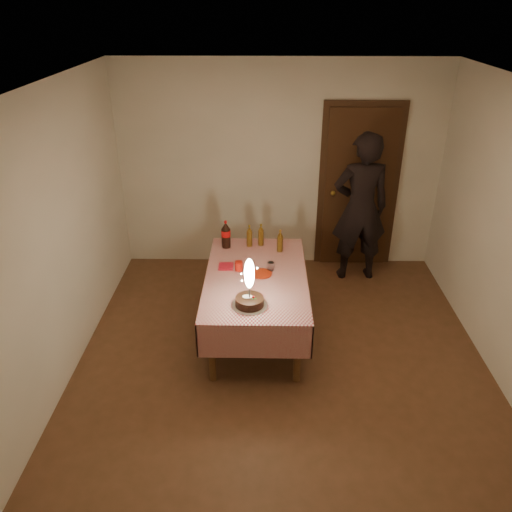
# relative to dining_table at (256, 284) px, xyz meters

# --- Properties ---
(ground) EXTENTS (4.00, 4.50, 0.01)m
(ground) POSITION_rel_dining_table_xyz_m (0.26, -0.60, -0.61)
(ground) COLOR brown
(ground) RESTS_ON ground
(room_shell) EXTENTS (4.04, 4.54, 2.62)m
(room_shell) POSITION_rel_dining_table_xyz_m (0.29, -0.52, 1.05)
(room_shell) COLOR silver
(room_shell) RESTS_ON ground
(dining_table) EXTENTS (1.02, 1.72, 0.70)m
(dining_table) POSITION_rel_dining_table_xyz_m (0.00, 0.00, 0.00)
(dining_table) COLOR brown
(dining_table) RESTS_ON ground
(birthday_cake) EXTENTS (0.32, 0.32, 0.48)m
(birthday_cake) POSITION_rel_dining_table_xyz_m (-0.05, -0.55, 0.22)
(birthday_cake) COLOR white
(birthday_cake) RESTS_ON dining_table
(red_plate) EXTENTS (0.22, 0.22, 0.01)m
(red_plate) POSITION_rel_dining_table_xyz_m (0.05, 0.03, 0.10)
(red_plate) COLOR #B0260C
(red_plate) RESTS_ON dining_table
(red_cup) EXTENTS (0.08, 0.08, 0.10)m
(red_cup) POSITION_rel_dining_table_xyz_m (-0.18, 0.10, 0.15)
(red_cup) COLOR #AB170B
(red_cup) RESTS_ON dining_table
(clear_cup) EXTENTS (0.07, 0.07, 0.09)m
(clear_cup) POSITION_rel_dining_table_xyz_m (0.15, 0.11, 0.14)
(clear_cup) COLOR silver
(clear_cup) RESTS_ON dining_table
(napkin_stack) EXTENTS (0.15, 0.15, 0.02)m
(napkin_stack) POSITION_rel_dining_table_xyz_m (-0.32, 0.16, 0.11)
(napkin_stack) COLOR #B11424
(napkin_stack) RESTS_ON dining_table
(cola_bottle) EXTENTS (0.10, 0.10, 0.32)m
(cola_bottle) POSITION_rel_dining_table_xyz_m (-0.35, 0.64, 0.25)
(cola_bottle) COLOR black
(cola_bottle) RESTS_ON dining_table
(amber_bottle_left) EXTENTS (0.06, 0.06, 0.26)m
(amber_bottle_left) POSITION_rel_dining_table_xyz_m (-0.09, 0.67, 0.21)
(amber_bottle_left) COLOR #54360E
(amber_bottle_left) RESTS_ON dining_table
(amber_bottle_right) EXTENTS (0.06, 0.06, 0.26)m
(amber_bottle_right) POSITION_rel_dining_table_xyz_m (0.25, 0.55, 0.21)
(amber_bottle_right) COLOR #54360E
(amber_bottle_right) RESTS_ON dining_table
(amber_bottle_mid) EXTENTS (0.06, 0.06, 0.26)m
(amber_bottle_mid) POSITION_rel_dining_table_xyz_m (0.04, 0.70, 0.21)
(amber_bottle_mid) COLOR #54360E
(amber_bottle_mid) RESTS_ON dining_table
(photographer) EXTENTS (0.71, 0.50, 1.86)m
(photographer) POSITION_rel_dining_table_xyz_m (1.23, 1.25, 0.32)
(photographer) COLOR black
(photographer) RESTS_ON ground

